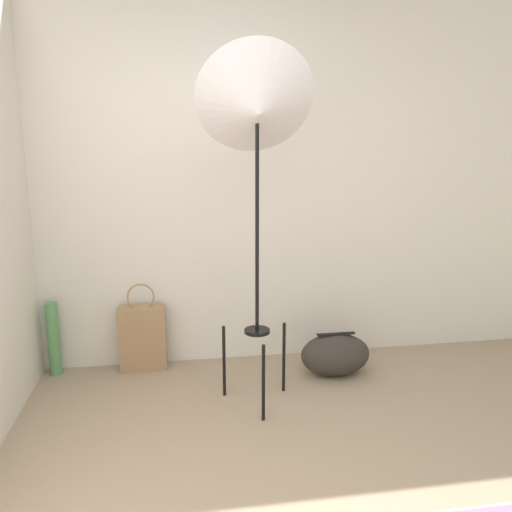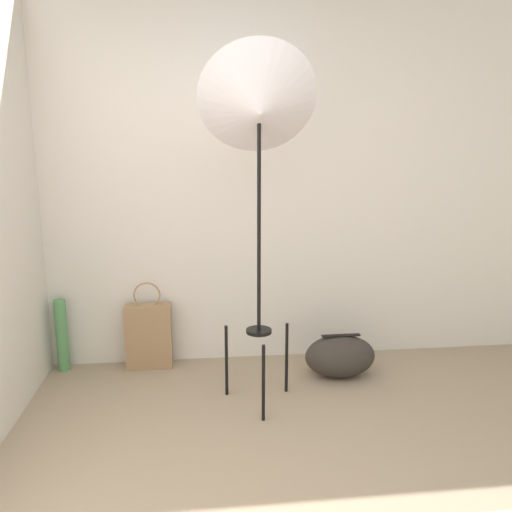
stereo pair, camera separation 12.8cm
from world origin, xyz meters
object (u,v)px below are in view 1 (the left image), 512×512
object	(u,v)px
tote_bag	(143,337)
paper_roll	(54,339)
duffel_bag	(335,354)
photo_umbrella	(257,110)

from	to	relation	value
tote_bag	paper_roll	world-z (taller)	tote_bag
duffel_bag	paper_roll	world-z (taller)	paper_roll
photo_umbrella	duffel_bag	xyz separation A→B (m)	(0.59, 0.29, -1.59)
duffel_bag	paper_roll	distance (m)	1.94
photo_umbrella	paper_roll	xyz separation A→B (m)	(-1.31, 0.60, -1.48)
paper_roll	duffel_bag	bearing A→B (deg)	-9.39
photo_umbrella	paper_roll	distance (m)	2.07
tote_bag	duffel_bag	bearing A→B (deg)	-13.11
photo_umbrella	paper_roll	size ratio (longest dim) A/B	4.08
photo_umbrella	duffel_bag	size ratio (longest dim) A/B	4.37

